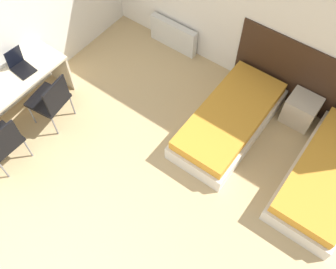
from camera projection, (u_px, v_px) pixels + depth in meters
The scene contains 11 objects.
wall_back at pixel (254, 5), 5.01m from camera, with size 5.89×0.05×2.70m.
wall_left at pixel (6, 18), 4.87m from camera, with size 0.05×5.25×2.70m.
headboard_panel at pixel (315, 85), 5.27m from camera, with size 2.49×0.03×1.13m.
bed_near_window at pixel (229, 120), 5.38m from camera, with size 0.89×1.92×0.41m.
bed_near_door at pixel (327, 176), 4.90m from camera, with size 0.89×1.92×0.41m.
nightstand at pixel (301, 110), 5.45m from camera, with size 0.44×0.40×0.45m.
radiator at pixel (173, 35), 6.28m from camera, with size 0.88×0.12×0.49m.
desk at pixel (1, 100), 5.11m from camera, with size 0.56×2.07×0.73m.
chair_near_laptop at pixel (51, 99), 5.22m from camera, with size 0.54×0.54×0.88m.
chair_near_notebook at pixel (1, 142), 4.83m from camera, with size 0.49×0.49×0.88m.
laptop at pixel (20, 65), 5.16m from camera, with size 0.33×0.27×0.32m.
Camera 1 is at (1.57, 0.22, 4.60)m, focal length 40.00 mm.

